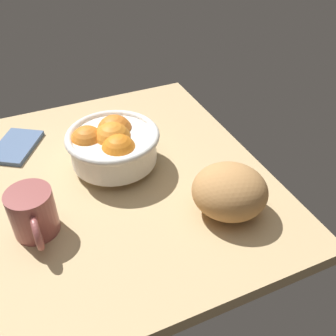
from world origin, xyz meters
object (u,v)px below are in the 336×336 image
at_px(fruit_bowl, 113,144).
at_px(napkin_folded, 16,146).
at_px(bread_loaf, 230,191).
at_px(mug, 33,214).

height_order(fruit_bowl, napkin_folded, fruit_bowl).
relative_size(bread_loaf, mug, 1.14).
bearing_deg(bread_loaf, napkin_folded, -137.56).
xyz_separation_m(bread_loaf, mug, (-0.10, -0.35, -0.01)).
height_order(bread_loaf, mug, bread_loaf).
distance_m(bread_loaf, mug, 0.36).
relative_size(bread_loaf, napkin_folded, 1.07).
bearing_deg(bread_loaf, fruit_bowl, -145.15).
relative_size(napkin_folded, mug, 1.07).
height_order(fruit_bowl, bread_loaf, fruit_bowl).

